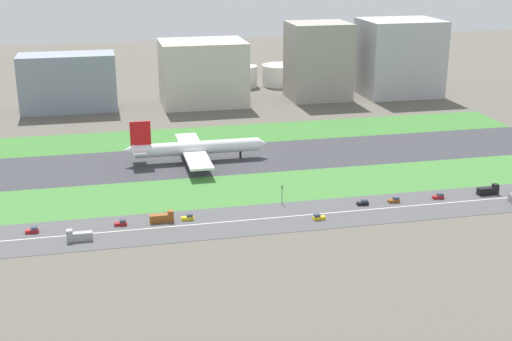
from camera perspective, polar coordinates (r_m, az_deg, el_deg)
ground_plane at (r=319.93m, az=0.74°, el=1.15°), size 800.00×800.00×0.00m
runway at (r=319.91m, az=0.74°, el=1.16°), size 280.00×46.00×0.10m
grass_median_north at (r=358.32m, az=-0.78°, el=3.06°), size 280.00×36.00×0.10m
grass_median_south at (r=282.24m, az=2.67°, el=-1.25°), size 280.00×36.00×0.10m
highway at (r=253.56m, az=4.57°, el=-3.63°), size 280.00×28.00×0.10m
highway_centerline at (r=253.54m, az=4.57°, el=-3.61°), size 266.00×0.50×0.01m
airliner at (r=312.45m, az=-5.12°, el=1.84°), size 65.00×56.00×19.70m
car_4 at (r=249.11m, az=-5.60°, el=-3.85°), size 4.40×1.80×2.00m
car_5 at (r=269.19m, az=11.28°, el=-2.40°), size 4.40×1.80×2.00m
truck_2 at (r=286.68m, az=18.52°, el=-1.57°), size 8.40×2.50×4.00m
truck_0 at (r=238.40m, az=-14.32°, el=-5.23°), size 8.40×2.50×4.00m
car_2 at (r=264.52m, az=8.78°, el=-2.63°), size 4.40×1.80×2.00m
truck_1 at (r=248.01m, az=-7.68°, el=-3.85°), size 8.40×2.50×4.00m
car_6 at (r=276.86m, az=14.74°, el=-2.07°), size 4.40×1.80×2.00m
car_1 at (r=247.69m, az=-11.00°, el=-4.25°), size 4.40×1.80×2.00m
car_3 at (r=249.07m, az=-17.84°, el=-4.70°), size 4.40×1.80×2.00m
car_0 at (r=249.12m, az=5.14°, el=-3.84°), size 4.40×1.80×2.00m
traffic_light at (r=261.66m, az=2.15°, el=-1.87°), size 0.36×0.50×7.20m
terminal_building at (r=418.98m, az=-15.15°, el=6.98°), size 54.31×24.28×32.90m
hangar_building at (r=422.34m, az=-4.38°, el=8.00°), size 50.29×37.93×37.98m
office_tower at (r=437.68m, az=5.11°, el=8.94°), size 36.72×31.45×46.95m
cargo_warehouse at (r=456.79m, az=11.65°, el=9.07°), size 48.09×39.36×47.44m
fuel_tank_west at (r=473.96m, az=-1.01°, el=7.72°), size 18.33×18.33×14.09m
fuel_tank_centre at (r=479.70m, az=2.00°, el=7.84°), size 25.17×25.17×13.95m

